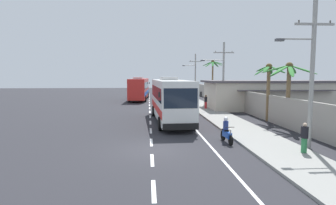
# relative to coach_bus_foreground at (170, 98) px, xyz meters

# --- Properties ---
(ground_plane) EXTENTS (160.00, 160.00, 0.00)m
(ground_plane) POSITION_rel_coach_bus_foreground_xyz_m (-1.78, -9.51, -2.06)
(ground_plane) COLOR #28282D
(sidewalk_kerb) EXTENTS (3.20, 90.00, 0.14)m
(sidewalk_kerb) POSITION_rel_coach_bus_foreground_xyz_m (5.02, 0.49, -1.99)
(sidewalk_kerb) COLOR gray
(sidewalk_kerb) RESTS_ON ground
(lane_markings) EXTENTS (3.55, 71.00, 0.01)m
(lane_markings) POSITION_rel_coach_bus_foreground_xyz_m (0.28, 5.27, -2.05)
(lane_markings) COLOR white
(lane_markings) RESTS_ON ground
(boundary_wall) EXTENTS (0.24, 60.00, 2.37)m
(boundary_wall) POSITION_rel_coach_bus_foreground_xyz_m (8.82, 4.49, -0.87)
(boundary_wall) COLOR #9E998E
(boundary_wall) RESTS_ON ground
(coach_bus_foreground) EXTENTS (3.33, 11.76, 3.95)m
(coach_bus_foreground) POSITION_rel_coach_bus_foreground_xyz_m (0.00, 0.00, 0.00)
(coach_bus_foreground) COLOR white
(coach_bus_foreground) RESTS_ON ground
(coach_bus_far_lane) EXTENTS (3.43, 11.88, 3.84)m
(coach_bus_far_lane) POSITION_rel_coach_bus_foreground_xyz_m (-3.47, 22.41, -0.06)
(coach_bus_far_lane) COLOR red
(coach_bus_far_lane) RESTS_ON ground
(motorcycle_beside_bus) EXTENTS (0.56, 1.96, 1.56)m
(motorcycle_beside_bus) POSITION_rel_coach_bus_foreground_xyz_m (2.78, -8.14, -1.42)
(motorcycle_beside_bus) COLOR black
(motorcycle_beside_bus) RESTS_ON ground
(pedestrian_near_kerb) EXTENTS (0.36, 0.36, 1.65)m
(pedestrian_near_kerb) POSITION_rel_coach_bus_foreground_xyz_m (4.95, 8.45, -1.05)
(pedestrian_near_kerb) COLOR red
(pedestrian_near_kerb) RESTS_ON sidewalk_kerb
(pedestrian_midwalk) EXTENTS (0.36, 0.36, 1.55)m
(pedestrian_midwalk) POSITION_rel_coach_bus_foreground_xyz_m (5.97, -11.12, -1.12)
(pedestrian_midwalk) COLOR #2D7A47
(pedestrian_midwalk) RESTS_ON sidewalk_kerb
(utility_pole_nearest) EXTENTS (3.23, 0.24, 8.13)m
(utility_pole_nearest) POSITION_rel_coach_bus_foreground_xyz_m (6.93, -9.79, 2.29)
(utility_pole_nearest) COLOR #9E9E99
(utility_pole_nearest) RESTS_ON ground
(utility_pole_mid) EXTENTS (3.99, 0.24, 8.03)m
(utility_pole_mid) POSITION_rel_coach_bus_foreground_xyz_m (6.96, 8.55, 2.28)
(utility_pole_mid) COLOR #9E9E99
(utility_pole_mid) RESTS_ON ground
(utility_pole_far) EXTENTS (3.56, 0.24, 8.09)m
(utility_pole_far) POSITION_rel_coach_bus_foreground_xyz_m (6.68, 26.90, 2.28)
(utility_pole_far) COLOR #9E9E99
(utility_pole_far) RESTS_ON ground
(palm_nearest) EXTENTS (2.90, 2.79, 5.15)m
(palm_nearest) POSITION_rel_coach_bus_foreground_xyz_m (8.72, -0.43, 1.63)
(palm_nearest) COLOR brown
(palm_nearest) RESTS_ON ground
(palm_second) EXTENTS (3.59, 3.64, 6.74)m
(palm_second) POSITION_rel_coach_bus_foreground_xyz_m (9.02, 22.48, 3.05)
(palm_second) COLOR brown
(palm_second) RESTS_ON ground
(palm_third) EXTENTS (3.96, 3.78, 5.10)m
(palm_third) POSITION_rel_coach_bus_foreground_xyz_m (8.91, -3.60, 1.70)
(palm_third) COLOR brown
(palm_third) RESTS_ON ground
(roadside_building) EXTENTS (16.56, 7.61, 3.49)m
(roadside_building) POSITION_rel_coach_bus_foreground_xyz_m (13.30, 8.92, -0.29)
(roadside_building) COLOR beige
(roadside_building) RESTS_ON ground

